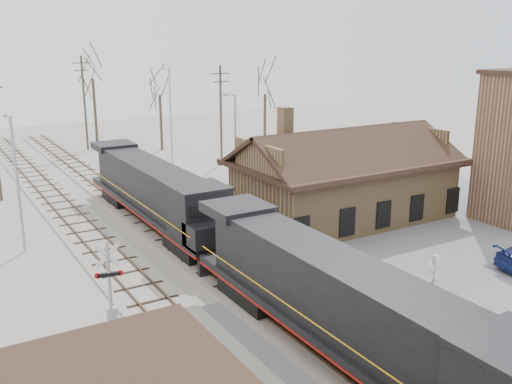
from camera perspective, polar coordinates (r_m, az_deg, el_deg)
ground at (r=25.33m, az=4.72°, el=-13.90°), size 140.00×140.00×0.00m
road at (r=25.32m, az=4.72°, el=-13.87°), size 60.00×9.00×0.03m
parking_lot at (r=39.94m, az=22.76°, el=-3.99°), size 22.00×26.00×0.03m
track_main at (r=37.44m, az=-8.75°, el=-4.11°), size 3.40×90.00×0.24m
track_siding at (r=36.12m, az=-15.39°, el=-5.22°), size 3.40×90.00×0.24m
depot at (r=40.25m, az=8.78°, el=0.72°), size 15.20×9.31×7.90m
locomotive_lead at (r=22.03m, az=9.84°, el=-12.01°), size 2.94×19.70×4.37m
locomotive_trailing at (r=38.35m, az=-9.88°, el=-0.21°), size 2.94×19.70×4.14m
crossbuck_near at (r=23.40m, az=17.01°, el=-11.48°), size 1.20×0.53×4.40m
crossbuck_far at (r=25.16m, az=-14.39°, el=-9.58°), size 1.18×0.34×4.18m
streetlight_a at (r=35.66m, az=-22.85°, el=1.44°), size 0.25×2.04×8.10m
streetlight_b at (r=44.02m, az=-2.16°, el=5.10°), size 0.25×2.04×8.25m
streetlight_c at (r=56.67m, az=-8.59°, el=7.89°), size 0.25×2.04×9.63m
utility_pole_b at (r=67.43m, az=-16.78°, el=8.66°), size 2.00×0.24×10.52m
utility_pole_c at (r=57.49m, az=-3.53°, el=7.89°), size 2.00×0.24×9.79m
tree_c at (r=67.62m, az=-16.09°, el=11.93°), size 5.30×5.30×12.98m
tree_d at (r=65.29m, az=-9.63°, el=10.42°), size 4.14×4.14×10.15m
tree_e at (r=63.40m, az=0.91°, el=10.70°), size 4.27×4.27×10.47m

